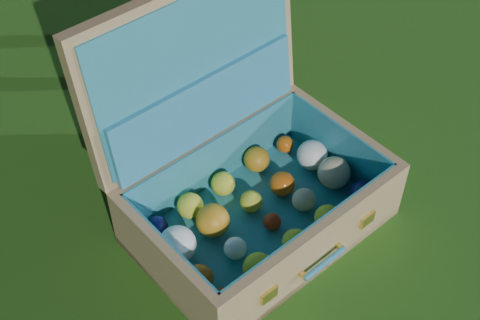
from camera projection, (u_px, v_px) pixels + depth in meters
name	position (u px, v px, depth m)	size (l,w,h in m)	color
ground	(342.00, 221.00, 1.86)	(60.00, 60.00, 0.00)	#215114
suitcase	(240.00, 166.00, 1.77)	(0.68, 0.57, 0.63)	tan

